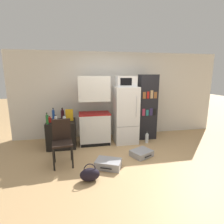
{
  "coord_description": "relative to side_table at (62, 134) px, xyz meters",
  "views": [
    {
      "loc": [
        -1.03,
        -3.31,
        1.88
      ],
      "look_at": [
        -0.25,
        0.85,
        0.98
      ],
      "focal_mm": 28.0,
      "sensor_mm": 36.0,
      "label": 1
    }
  ],
  "objects": [
    {
      "name": "ground_plane",
      "position": [
        1.53,
        -1.28,
        -0.35
      ],
      "size": [
        24.0,
        24.0,
        0.0
      ],
      "primitive_type": "plane",
      "color": "tan"
    },
    {
      "name": "wall_back",
      "position": [
        1.73,
        0.72,
        0.92
      ],
      "size": [
        6.4,
        0.1,
        2.55
      ],
      "color": "silver",
      "rests_on": "ground_plane"
    },
    {
      "name": "side_table",
      "position": [
        0.0,
        0.0,
        0.0
      ],
      "size": [
        0.73,
        0.65,
        0.7
      ],
      "color": "black",
      "rests_on": "ground_plane"
    },
    {
      "name": "kitchen_hutch",
      "position": [
        0.88,
        0.06,
        0.51
      ],
      "size": [
        0.84,
        0.54,
        1.85
      ],
      "color": "silver",
      "rests_on": "ground_plane"
    },
    {
      "name": "refrigerator",
      "position": [
        1.75,
        0.02,
        0.43
      ],
      "size": [
        0.63,
        0.64,
        1.57
      ],
      "color": "white",
      "rests_on": "ground_plane"
    },
    {
      "name": "microwave",
      "position": [
        1.75,
        0.02,
        1.36
      ],
      "size": [
        0.53,
        0.35,
        0.28
      ],
      "color": "silver",
      "rests_on": "refrigerator"
    },
    {
      "name": "bookshelf",
      "position": [
        2.45,
        0.17,
        0.6
      ],
      "size": [
        0.53,
        0.31,
        1.89
      ],
      "color": "black",
      "rests_on": "ground_plane"
    },
    {
      "name": "bottle_blue_soda",
      "position": [
        -0.21,
        0.25,
        0.48
      ],
      "size": [
        0.07,
        0.07,
        0.31
      ],
      "color": "#1E47A3",
      "rests_on": "side_table"
    },
    {
      "name": "bottle_ketchup_red",
      "position": [
        -0.27,
        -0.09,
        0.42
      ],
      "size": [
        0.08,
        0.08,
        0.16
      ],
      "color": "#AD1914",
      "rests_on": "side_table"
    },
    {
      "name": "bottle_clear_short",
      "position": [
        0.1,
        -0.13,
        0.43
      ],
      "size": [
        0.08,
        0.08,
        0.18
      ],
      "color": "silver",
      "rests_on": "side_table"
    },
    {
      "name": "bottle_wine_dark",
      "position": [
        0.03,
        0.18,
        0.48
      ],
      "size": [
        0.09,
        0.09,
        0.32
      ],
      "color": "black",
      "rests_on": "side_table"
    },
    {
      "name": "bottle_milk_white",
      "position": [
        -0.12,
        -0.02,
        0.42
      ],
      "size": [
        0.08,
        0.08,
        0.17
      ],
      "color": "white",
      "rests_on": "side_table"
    },
    {
      "name": "bottle_green_tall",
      "position": [
        -0.3,
        -0.24,
        0.47
      ],
      "size": [
        0.06,
        0.06,
        0.28
      ],
      "color": "#1E6028",
      "rests_on": "side_table"
    },
    {
      "name": "bowl",
      "position": [
        0.23,
        0.24,
        0.37
      ],
      "size": [
        0.13,
        0.13,
        0.04
      ],
      "color": "silver",
      "rests_on": "side_table"
    },
    {
      "name": "cereal_box",
      "position": [
        0.22,
        -0.0,
        0.5
      ],
      "size": [
        0.19,
        0.07,
        0.3
      ],
      "color": "gold",
      "rests_on": "side_table"
    },
    {
      "name": "chair",
      "position": [
        0.1,
        -0.96,
        0.23
      ],
      "size": [
        0.44,
        0.44,
        0.97
      ],
      "rotation": [
        0.0,
        0.0,
        0.11
      ],
      "color": "black",
      "rests_on": "ground_plane"
    },
    {
      "name": "suitcase_large_flat",
      "position": [
        1.03,
        -1.33,
        -0.27
      ],
      "size": [
        0.61,
        0.53,
        0.16
      ],
      "rotation": [
        0.0,
        0.0,
        -0.42
      ],
      "color": "#99999E",
      "rests_on": "ground_plane"
    },
    {
      "name": "suitcase_small_flat",
      "position": [
        1.89,
        -0.96,
        -0.28
      ],
      "size": [
        0.58,
        0.54,
        0.14
      ],
      "rotation": [
        0.0,
        0.0,
        0.46
      ],
      "color": "#99999E",
      "rests_on": "ground_plane"
    },
    {
      "name": "handbag",
      "position": [
        0.63,
        -1.72,
        -0.23
      ],
      "size": [
        0.36,
        0.2,
        0.33
      ],
      "color": "black",
      "rests_on": "ground_plane"
    },
    {
      "name": "water_bottle_front",
      "position": [
        2.32,
        -0.2,
        -0.21
      ],
      "size": [
        0.09,
        0.09,
        0.33
      ],
      "color": "silver",
      "rests_on": "ground_plane"
    }
  ]
}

